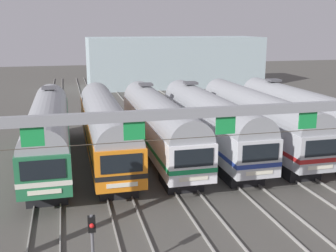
# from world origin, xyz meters

# --- Properties ---
(ground_plane) EXTENTS (160.00, 160.00, 0.00)m
(ground_plane) POSITION_xyz_m (0.00, 0.00, 0.00)
(ground_plane) COLOR #4C4944
(track_bed) EXTENTS (21.77, 70.00, 0.15)m
(track_bed) POSITION_xyz_m (0.00, 17.00, 0.07)
(track_bed) COLOR gray
(track_bed) RESTS_ON ground
(commuter_train_green) EXTENTS (2.88, 18.06, 5.05)m
(commuter_train_green) POSITION_xyz_m (-10.13, -0.00, 2.69)
(commuter_train_green) COLOR #236B42
(commuter_train_green) RESTS_ON ground
(commuter_train_orange) EXTENTS (2.88, 18.06, 4.77)m
(commuter_train_orange) POSITION_xyz_m (-6.08, -0.01, 2.69)
(commuter_train_orange) COLOR orange
(commuter_train_orange) RESTS_ON ground
(commuter_train_white) EXTENTS (2.88, 18.06, 5.05)m
(commuter_train_white) POSITION_xyz_m (-2.03, -0.00, 2.69)
(commuter_train_white) COLOR white
(commuter_train_white) RESTS_ON ground
(commuter_train_silver) EXTENTS (2.88, 18.06, 5.05)m
(commuter_train_silver) POSITION_xyz_m (2.03, -0.00, 2.69)
(commuter_train_silver) COLOR silver
(commuter_train_silver) RESTS_ON ground
(commuter_train_stainless) EXTENTS (2.88, 18.06, 4.77)m
(commuter_train_stainless) POSITION_xyz_m (6.08, -0.01, 2.69)
(commuter_train_stainless) COLOR #B2B5BA
(commuter_train_stainless) RESTS_ON ground
(commuter_train_maroon) EXTENTS (2.88, 18.06, 5.05)m
(commuter_train_maroon) POSITION_xyz_m (10.13, -0.00, 2.69)
(commuter_train_maroon) COLOR maroon
(commuter_train_maroon) RESTS_ON ground
(catenary_gantry) EXTENTS (25.50, 0.44, 6.97)m
(catenary_gantry) POSITION_xyz_m (-0.00, -13.50, 5.34)
(catenary_gantry) COLOR gray
(catenary_gantry) RESTS_ON ground
(yard_signal_mast) EXTENTS (0.28, 0.35, 3.11)m
(yard_signal_mast) POSITION_xyz_m (-8.11, -15.80, 2.17)
(yard_signal_mast) COLOR #59595E
(yard_signal_mast) RESTS_ON ground
(maintenance_building) EXTENTS (28.57, 10.00, 8.09)m
(maintenance_building) POSITION_xyz_m (9.11, 37.73, 4.05)
(maintenance_building) COLOR #9EB2B7
(maintenance_building) RESTS_ON ground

